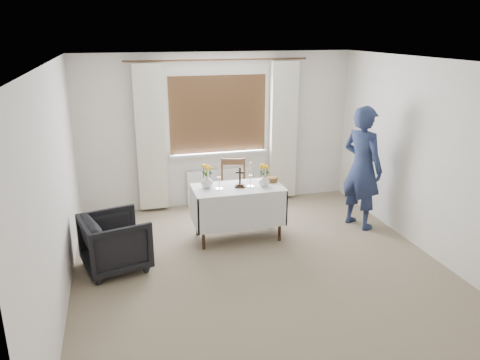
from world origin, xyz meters
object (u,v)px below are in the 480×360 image
object	(u,v)px
altar_table	(238,213)
wooden_chair	(233,189)
armchair	(115,242)
person	(362,168)
flower_vase_right	(264,180)
flower_vase_left	(207,181)
wooden_cross	(240,177)

from	to	relation	value
altar_table	wooden_chair	distance (m)	0.84
armchair	person	bearing A→B (deg)	-97.66
wooden_chair	flower_vase_right	xyz separation A→B (m)	(0.22, -0.88, 0.40)
armchair	flower_vase_right	distance (m)	2.13
altar_table	armchair	distance (m)	1.74
altar_table	flower_vase_right	distance (m)	0.59
flower_vase_left	person	bearing A→B (deg)	-3.21
person	flower_vase_right	bearing A→B (deg)	67.91
altar_table	wooden_chair	size ratio (longest dim) A/B	1.38
wooden_chair	wooden_cross	bearing A→B (deg)	-82.00
wooden_chair	flower_vase_right	bearing A→B (deg)	-60.52
person	altar_table	bearing A→B (deg)	66.17
wooden_chair	flower_vase_left	world-z (taller)	flower_vase_left
wooden_cross	flower_vase_left	xyz separation A→B (m)	(-0.44, 0.11, -0.05)
flower_vase_left	flower_vase_right	size ratio (longest dim) A/B	1.07
wooden_chair	flower_vase_left	size ratio (longest dim) A/B	5.11
wooden_cross	flower_vase_left	world-z (taller)	wooden_cross
person	wooden_cross	bearing A→B (deg)	66.69
altar_table	person	distance (m)	1.94
wooden_chair	person	bearing A→B (deg)	-11.20
altar_table	person	size ratio (longest dim) A/B	0.68
altar_table	armchair	size ratio (longest dim) A/B	1.63
flower_vase_left	armchair	bearing A→B (deg)	-156.08
armchair	flower_vase_left	xyz separation A→B (m)	(1.26, 0.56, 0.50)
armchair	wooden_cross	bearing A→B (deg)	-89.74
altar_table	flower_vase_right	size ratio (longest dim) A/B	7.50
wooden_chair	wooden_cross	size ratio (longest dim) A/B	3.18
person	wooden_cross	distance (m)	1.84
altar_table	flower_vase_right	world-z (taller)	flower_vase_right
armchair	wooden_cross	distance (m)	1.84
altar_table	flower_vase_left	xyz separation A→B (m)	(-0.41, 0.09, 0.47)
person	flower_vase_left	size ratio (longest dim) A/B	10.32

